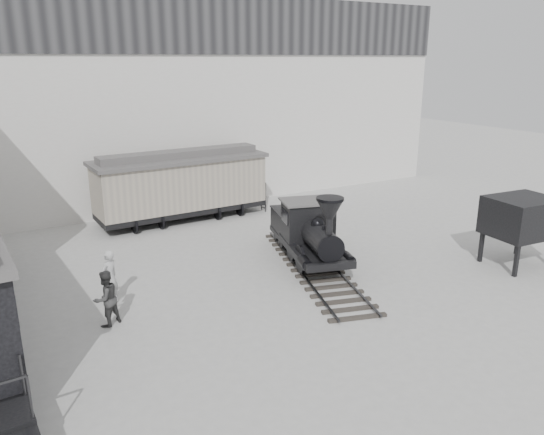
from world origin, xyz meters
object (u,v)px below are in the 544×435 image
locomotive (310,235)px  coal_hopper (521,222)px  boxcar (181,184)px  visitor_b (106,298)px  visitor_a (110,278)px

locomotive → coal_hopper: locomotive is taller
locomotive → boxcar: boxcar is taller
visitor_b → locomotive: bearing=162.3°
boxcar → visitor_b: (-5.89, -9.39, -0.97)m
visitor_a → coal_hopper: coal_hopper is taller
visitor_b → coal_hopper: coal_hopper is taller
boxcar → visitor_a: (-5.45, -7.98, -0.91)m
coal_hopper → visitor_b: bearing=173.7°
boxcar → coal_hopper: 15.39m
visitor_a → visitor_b: visitor_a is taller
boxcar → visitor_b: boxcar is taller
locomotive → visitor_b: locomotive is taller
visitor_b → coal_hopper: bearing=142.9°
visitor_b → coal_hopper: size_ratio=0.64×
visitor_a → coal_hopper: 15.35m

